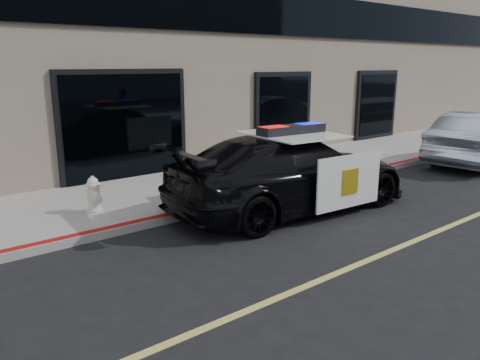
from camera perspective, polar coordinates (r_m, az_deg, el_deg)
ground at (r=7.91m, az=16.58°, el=-8.86°), size 120.00×120.00×0.00m
sidewalk_n at (r=11.50m, az=-5.26°, el=-0.78°), size 60.00×3.50×0.15m
police_car at (r=9.79m, az=6.21°, el=0.96°), size 3.09×5.82×1.79m
fire_hydrant at (r=9.56m, az=-17.39°, el=-1.83°), size 0.33×0.46×0.73m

